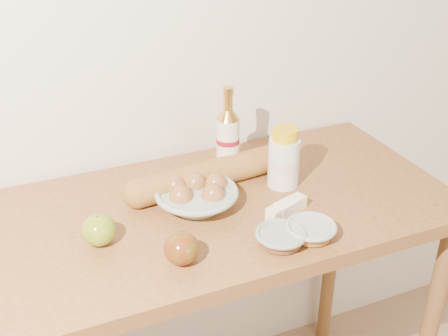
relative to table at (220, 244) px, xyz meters
The scene contains 11 objects.
back_wall 0.62m from the table, 90.00° to the left, with size 3.50×0.02×2.60m, color silver.
table is the anchor object (origin of this frame).
bourbon_bottle 0.28m from the table, 58.46° to the left, with size 0.08×0.08×0.26m.
cream_bottle 0.28m from the table, ahead, with size 0.11×0.11×0.17m.
egg_bowl 0.16m from the table, 162.37° to the left, with size 0.26×0.26×0.07m.
baguette 0.18m from the table, 91.72° to the left, with size 0.46×0.12×0.08m.
apple_yellowgreen 0.36m from the table, behind, with size 0.09×0.09×0.07m.
apple_redgreen_front 0.29m from the table, 132.05° to the right, with size 0.09×0.09×0.07m.
sugar_bowl 0.26m from the table, 73.61° to the right, with size 0.14×0.14×0.03m.
syrup_bowl 0.29m from the table, 56.86° to the right, with size 0.14×0.14×0.03m.
butter_stick 0.22m from the table, 37.72° to the right, with size 0.12×0.07×0.03m.
Camera 1 is at (-0.47, 0.07, 1.67)m, focal length 45.00 mm.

